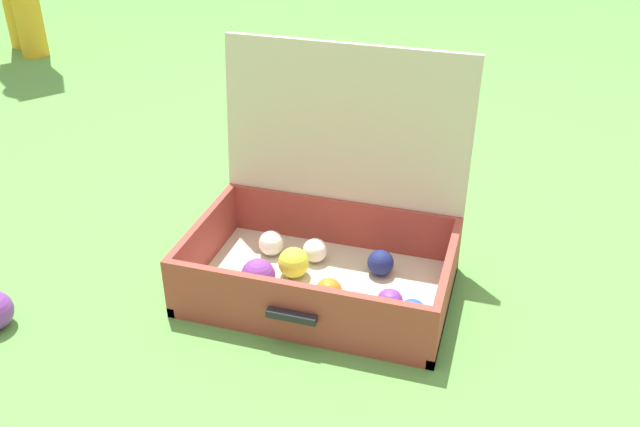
{
  "coord_description": "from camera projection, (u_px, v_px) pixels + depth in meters",
  "views": [
    {
      "loc": [
        0.33,
        -1.37,
        1.01
      ],
      "look_at": [
        -0.06,
        -0.07,
        0.22
      ],
      "focal_mm": 39.19,
      "sensor_mm": 36.0,
      "label": 1
    }
  ],
  "objects": [
    {
      "name": "open_suitcase",
      "position": [
        326.0,
        238.0,
        1.66
      ],
      "size": [
        0.61,
        0.46,
        0.54
      ],
      "color": "beige",
      "rests_on": "ground"
    },
    {
      "name": "ground_plane",
      "position": [
        353.0,
        279.0,
        1.72
      ],
      "size": [
        16.0,
        16.0,
        0.0
      ],
      "primitive_type": "plane",
      "color": "#569342"
    }
  ]
}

